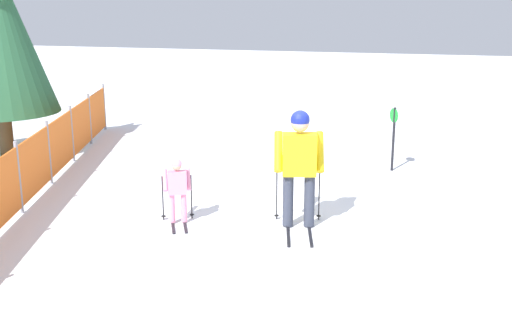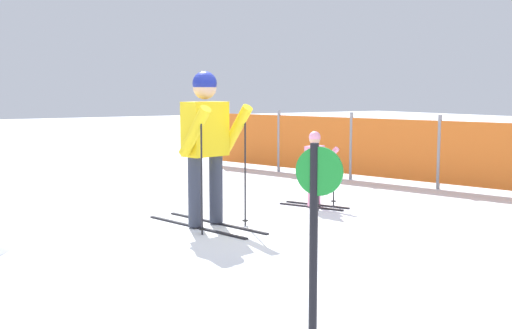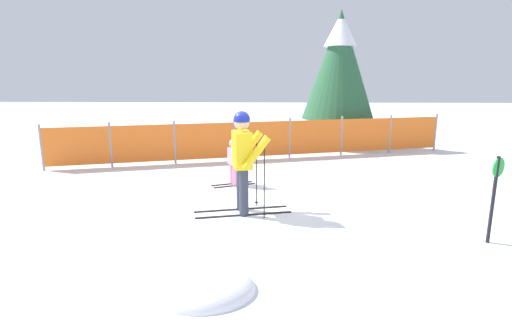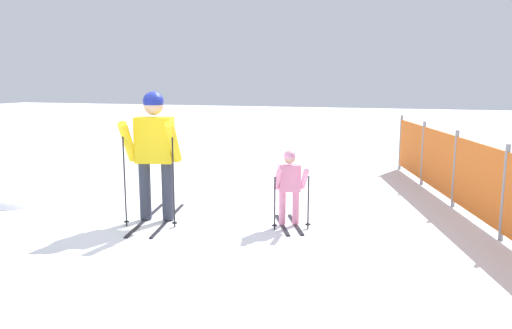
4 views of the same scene
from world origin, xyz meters
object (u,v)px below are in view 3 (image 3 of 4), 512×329
skier_adult (243,153)px  skier_child (234,159)px  safety_fence (262,139)px  conifer_far (339,63)px  trail_marker (495,190)px

skier_adult → skier_child: skier_adult is taller
skier_adult → safety_fence: (0.26, 4.64, -0.47)m
safety_fence → conifer_far: 4.07m
safety_fence → skier_child: bearing=-101.6°
skier_adult → conifer_far: bearing=55.3°
skier_adult → skier_child: bearing=87.0°
trail_marker → skier_child: bearing=142.7°
skier_adult → skier_child: size_ratio=1.74×
skier_child → trail_marker: trail_marker is taller
trail_marker → skier_adult: bearing=161.8°
safety_fence → trail_marker: trail_marker is taller
skier_adult → conifer_far: size_ratio=0.40×
skier_adult → trail_marker: skier_adult is taller
safety_fence → conifer_far: size_ratio=2.50×
skier_adult → safety_fence: size_ratio=0.16×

